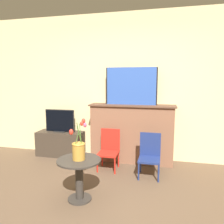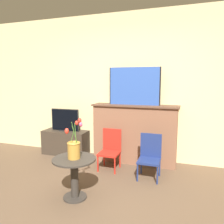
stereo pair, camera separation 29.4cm
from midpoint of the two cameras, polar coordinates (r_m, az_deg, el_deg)
The scene contains 10 objects.
ground_plane at distance 2.55m, azimuth -5.06°, elevation -27.21°, with size 14.00×14.00×0.00m, color brown.
wall_back at distance 4.12m, azimuth 6.69°, elevation 6.41°, with size 8.00×0.06×2.70m.
fireplace_mantel at distance 3.99m, azimuth 8.10°, elevation -5.45°, with size 1.53×0.40×1.05m.
painting at distance 3.89m, azimuth 8.00°, elevation 6.70°, with size 0.91×0.03×0.66m.
tv_stand at distance 4.51m, azimuth -10.21°, elevation -7.82°, with size 0.91×0.37×0.48m.
tv_monitor at distance 4.41m, azimuth -10.33°, elevation -2.16°, with size 0.60×0.12×0.44m.
chair_red at distance 3.71m, azimuth 1.88°, elevation -9.40°, with size 0.32×0.32×0.67m.
chair_blue at distance 3.46m, azimuth 12.31°, elevation -10.89°, with size 0.32×0.32×0.67m.
side_table at distance 2.84m, azimuth -6.78°, elevation -15.43°, with size 0.54×0.54×0.52m.
vase_tulips at distance 2.73m, azimuth -6.86°, elevation -9.23°, with size 0.20×0.25×0.49m.
Camera 2 is at (0.99, -1.86, 1.47)m, focal length 35.00 mm.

